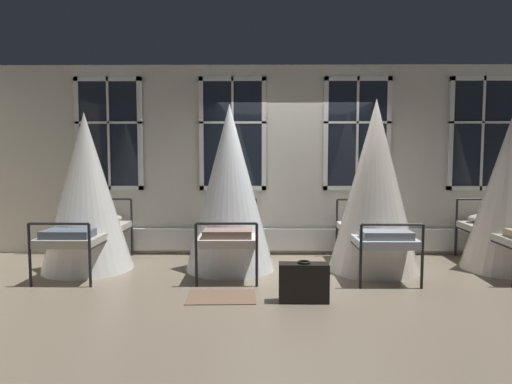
{
  "coord_description": "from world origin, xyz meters",
  "views": [
    {
      "loc": [
        -0.56,
        -6.53,
        1.67
      ],
      "look_at": [
        -0.62,
        -0.02,
        1.12
      ],
      "focal_mm": 32.28,
      "sensor_mm": 36.0,
      "label": 1
    }
  ],
  "objects_px": {
    "cot_second": "(230,189)",
    "cot_fourth": "(510,194)",
    "cot_first": "(86,194)",
    "suitcase_dark": "(304,282)",
    "cot_third": "(375,188)"
  },
  "relations": [
    {
      "from": "cot_second",
      "to": "cot_first",
      "type": "bearing_deg",
      "value": 90.06
    },
    {
      "from": "suitcase_dark",
      "to": "cot_third",
      "type": "bearing_deg",
      "value": 52.51
    },
    {
      "from": "cot_second",
      "to": "cot_fourth",
      "type": "height_order",
      "value": "cot_second"
    },
    {
      "from": "cot_first",
      "to": "cot_fourth",
      "type": "distance_m",
      "value": 6.06
    },
    {
      "from": "cot_fourth",
      "to": "cot_first",
      "type": "bearing_deg",
      "value": 91.54
    },
    {
      "from": "cot_third",
      "to": "suitcase_dark",
      "type": "relative_size",
      "value": 4.32
    },
    {
      "from": "cot_third",
      "to": "cot_second",
      "type": "bearing_deg",
      "value": 88.26
    },
    {
      "from": "cot_first",
      "to": "cot_third",
      "type": "height_order",
      "value": "cot_third"
    },
    {
      "from": "cot_third",
      "to": "suitcase_dark",
      "type": "height_order",
      "value": "cot_third"
    },
    {
      "from": "cot_first",
      "to": "cot_third",
      "type": "xyz_separation_m",
      "value": [
        4.12,
        -0.03,
        0.09
      ]
    },
    {
      "from": "cot_first",
      "to": "suitcase_dark",
      "type": "xyz_separation_m",
      "value": [
        2.99,
        -1.45,
        -0.87
      ]
    },
    {
      "from": "cot_fourth",
      "to": "suitcase_dark",
      "type": "distance_m",
      "value": 3.53
    },
    {
      "from": "cot_third",
      "to": "suitcase_dark",
      "type": "distance_m",
      "value": 2.06
    },
    {
      "from": "cot_second",
      "to": "cot_fourth",
      "type": "relative_size",
      "value": 1.05
    },
    {
      "from": "cot_first",
      "to": "cot_second",
      "type": "xyz_separation_m",
      "value": [
        2.06,
        0.04,
        0.06
      ]
    }
  ]
}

